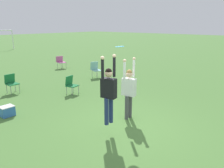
% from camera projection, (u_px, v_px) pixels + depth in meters
% --- Properties ---
extents(ground_plane, '(120.00, 120.00, 0.00)m').
position_uv_depth(ground_plane, '(124.00, 127.00, 6.78)').
color(ground_plane, '#4C7A38').
extents(person_jumping, '(0.58, 0.45, 1.96)m').
position_uv_depth(person_jumping, '(109.00, 89.00, 5.97)').
color(person_jumping, navy).
rests_on(person_jumping, ground_plane).
extents(person_defending, '(0.61, 0.49, 2.05)m').
position_uv_depth(person_defending, '(129.00, 88.00, 7.12)').
color(person_defending, '#4C4C51').
rests_on(person_defending, ground_plane).
extents(frisbee, '(0.27, 0.27, 0.04)m').
position_uv_depth(frisbee, '(120.00, 47.00, 6.46)').
color(frisbee, '#2D9EDB').
extents(camping_chair_0, '(0.51, 0.55, 0.81)m').
position_uv_depth(camping_chair_0, '(71.00, 83.00, 9.89)').
color(camping_chair_0, gray).
rests_on(camping_chair_0, ground_plane).
extents(camping_chair_1, '(0.48, 0.51, 0.87)m').
position_uv_depth(camping_chair_1, '(11.00, 82.00, 9.99)').
color(camping_chair_1, gray).
rests_on(camping_chair_1, ground_plane).
extents(camping_chair_3, '(0.63, 0.67, 0.86)m').
position_uv_depth(camping_chair_3, '(61.00, 61.00, 15.52)').
color(camping_chair_3, gray).
rests_on(camping_chair_3, ground_plane).
extents(camping_chair_4, '(0.61, 0.67, 0.93)m').
position_uv_depth(camping_chair_4, '(96.00, 68.00, 12.89)').
color(camping_chair_4, gray).
rests_on(camping_chair_4, ground_plane).
extents(cooler_box, '(0.44, 0.37, 0.35)m').
position_uv_depth(cooler_box, '(7.00, 111.00, 7.54)').
color(cooler_box, '#336BB7').
rests_on(cooler_box, ground_plane).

